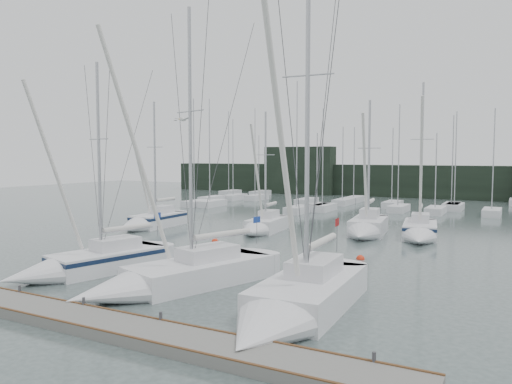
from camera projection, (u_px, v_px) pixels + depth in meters
ground at (183, 296)px, 23.07m from camera, size 160.00×160.00×0.00m
dock at (102, 324)px, 18.67m from camera, size 24.00×2.00×0.40m
far_treeline at (423, 181)px, 77.35m from camera, size 90.00×4.00×5.00m
far_building_left at (299, 170)px, 84.93m from camera, size 12.00×3.00×8.00m
mast_forest at (336, 203)px, 64.02m from camera, size 47.32×26.77×14.80m
sailboat_near_left at (80, 265)px, 27.02m from camera, size 4.99×9.61×12.54m
sailboat_near_center at (160, 281)px, 23.77m from camera, size 6.43×11.08×14.78m
sailboat_near_right at (291, 307)px, 19.46m from camera, size 3.63×11.03×16.54m
sailboat_mid_a at (149, 222)px, 44.51m from camera, size 2.70×7.99×12.12m
sailboat_mid_b at (261, 227)px, 41.77m from camera, size 3.01×7.18×10.94m
sailboat_mid_c at (366, 229)px, 40.09m from camera, size 3.55×7.97×11.80m
sailboat_mid_d at (420, 232)px, 38.58m from camera, size 3.72×8.28×13.02m
buoy_b at (360, 259)px, 31.33m from camera, size 0.53×0.53×0.53m
buoy_c at (215, 242)px, 37.70m from camera, size 0.50×0.50×0.50m
seagull at (183, 119)px, 25.07m from camera, size 1.10×0.51×0.22m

